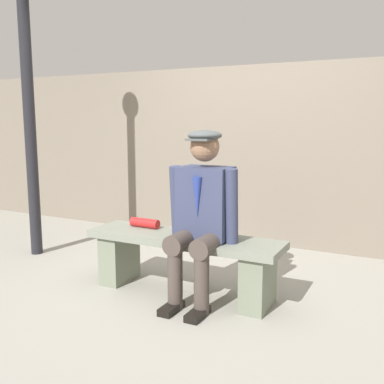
% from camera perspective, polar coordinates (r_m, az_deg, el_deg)
% --- Properties ---
extents(ground_plane, '(30.00, 30.00, 0.00)m').
position_cam_1_polar(ground_plane, '(3.62, -1.11, -12.90)').
color(ground_plane, gray).
extents(bench, '(1.58, 0.42, 0.47)m').
position_cam_1_polar(bench, '(3.52, -1.13, -8.25)').
color(bench, slate).
rests_on(bench, ground).
extents(seated_man, '(0.55, 0.60, 1.29)m').
position_cam_1_polar(seated_man, '(3.27, 1.28, -2.24)').
color(seated_man, '#333956').
rests_on(seated_man, ground).
extents(rolled_magazine, '(0.26, 0.08, 0.08)m').
position_cam_1_polar(rolled_magazine, '(3.73, -6.11, -3.99)').
color(rolled_magazine, '#B21E1E').
rests_on(rolled_magazine, bench).
extents(stadium_wall, '(12.00, 0.24, 1.95)m').
position_cam_1_polar(stadium_wall, '(5.00, 8.51, 4.68)').
color(stadium_wall, '#716659').
rests_on(stadium_wall, ground).
extents(lamp_post, '(0.24, 0.24, 2.96)m').
position_cam_1_polar(lamp_post, '(4.73, -20.53, 13.71)').
color(lamp_post, black).
rests_on(lamp_post, ground).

